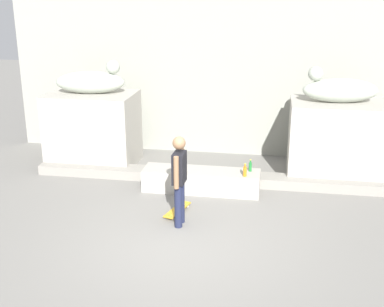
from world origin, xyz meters
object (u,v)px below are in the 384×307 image
(statue_reclining_left, at_px, (92,81))
(bottle_orange, at_px, (245,171))
(statue_reclining_right, at_px, (339,89))
(skater, at_px, (179,177))
(bottle_green, at_px, (250,167))
(bottle_clear, at_px, (177,162))
(skateboard, at_px, (177,210))

(statue_reclining_left, distance_m, bottle_orange, 4.23)
(statue_reclining_right, xyz_separation_m, skater, (-2.92, -2.88, -1.11))
(statue_reclining_right, relative_size, bottle_green, 6.42)
(statue_reclining_left, distance_m, bottle_green, 4.22)
(bottle_clear, bearing_deg, skater, -77.15)
(statue_reclining_right, bearing_deg, statue_reclining_left, -6.12)
(skater, distance_m, bottle_green, 2.13)
(statue_reclining_right, relative_size, bottle_orange, 6.09)
(statue_reclining_right, bearing_deg, skateboard, 32.18)
(statue_reclining_right, xyz_separation_m, bottle_clear, (-3.33, -1.12, -1.46))
(skater, distance_m, skateboard, 0.99)
(skateboard, bearing_deg, statue_reclining_left, -118.63)
(skater, height_order, skateboard, skater)
(bottle_green, bearing_deg, skater, -123.56)
(bottle_green, height_order, bottle_clear, same)
(skater, height_order, bottle_clear, skater)
(bottle_clear, bearing_deg, bottle_orange, -12.77)
(skateboard, relative_size, bottle_orange, 3.04)
(statue_reclining_left, height_order, statue_reclining_right, same)
(statue_reclining_right, xyz_separation_m, bottle_green, (-1.77, -1.14, -1.46))
(statue_reclining_left, distance_m, statue_reclining_right, 5.56)
(statue_reclining_left, xyz_separation_m, bottle_orange, (3.70, -1.46, -1.45))
(bottle_green, height_order, bottle_orange, bottle_orange)
(bottle_green, bearing_deg, skateboard, -135.47)
(statue_reclining_left, relative_size, skater, 1.00)
(skater, xyz_separation_m, bottle_green, (1.16, 1.75, -0.36))
(skater, xyz_separation_m, bottle_clear, (-0.40, 1.77, -0.36))
(skater, height_order, bottle_green, skater)
(statue_reclining_right, distance_m, skater, 4.25)
(skater, bearing_deg, bottle_orange, 145.65)
(statue_reclining_left, xyz_separation_m, statue_reclining_right, (5.56, -0.01, 0.00))
(statue_reclining_right, height_order, skateboard, statue_reclining_right)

